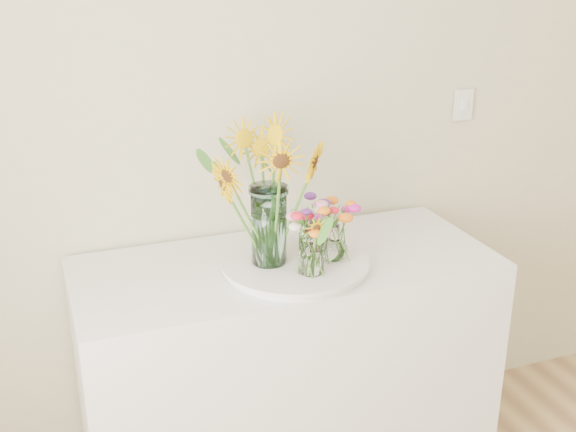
{
  "coord_description": "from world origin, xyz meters",
  "views": [
    {
      "loc": [
        -1.24,
        -0.12,
        1.9
      ],
      "look_at": [
        -0.5,
        1.85,
        1.09
      ],
      "focal_mm": 45.0,
      "sensor_mm": 36.0,
      "label": 1
    }
  ],
  "objects_px": {
    "counter": "(286,376)",
    "tray": "(295,266)",
    "small_vase_b": "(334,243)",
    "small_vase_c": "(313,235)",
    "small_vase_a": "(311,254)",
    "mason_jar": "(269,225)"
  },
  "relations": [
    {
      "from": "mason_jar",
      "to": "small_vase_c",
      "type": "relative_size",
      "value": 2.47
    },
    {
      "from": "tray",
      "to": "counter",
      "type": "bearing_deg",
      "value": 93.48
    },
    {
      "from": "counter",
      "to": "small_vase_b",
      "type": "xyz_separation_m",
      "value": [
        0.13,
        -0.1,
        0.54
      ]
    },
    {
      "from": "mason_jar",
      "to": "small_vase_a",
      "type": "relative_size",
      "value": 1.95
    },
    {
      "from": "tray",
      "to": "small_vase_b",
      "type": "xyz_separation_m",
      "value": [
        0.12,
        -0.03,
        0.08
      ]
    },
    {
      "from": "counter",
      "to": "mason_jar",
      "type": "distance_m",
      "value": 0.61
    },
    {
      "from": "mason_jar",
      "to": "small_vase_a",
      "type": "height_order",
      "value": "mason_jar"
    },
    {
      "from": "counter",
      "to": "tray",
      "type": "height_order",
      "value": "tray"
    },
    {
      "from": "mason_jar",
      "to": "small_vase_c",
      "type": "xyz_separation_m",
      "value": [
        0.18,
        0.05,
        -0.08
      ]
    },
    {
      "from": "small_vase_c",
      "to": "tray",
      "type": "bearing_deg",
      "value": -141.91
    },
    {
      "from": "mason_jar",
      "to": "small_vase_c",
      "type": "bearing_deg",
      "value": 16.74
    },
    {
      "from": "tray",
      "to": "small_vase_c",
      "type": "xyz_separation_m",
      "value": [
        0.09,
        0.07,
        0.07
      ]
    },
    {
      "from": "tray",
      "to": "mason_jar",
      "type": "xyz_separation_m",
      "value": [
        -0.08,
        0.02,
        0.14
      ]
    },
    {
      "from": "small_vase_a",
      "to": "small_vase_c",
      "type": "height_order",
      "value": "small_vase_a"
    },
    {
      "from": "small_vase_a",
      "to": "small_vase_c",
      "type": "bearing_deg",
      "value": 65.53
    },
    {
      "from": "small_vase_a",
      "to": "small_vase_b",
      "type": "distance_m",
      "value": 0.13
    },
    {
      "from": "counter",
      "to": "small_vase_c",
      "type": "distance_m",
      "value": 0.54
    },
    {
      "from": "small_vase_b",
      "to": "small_vase_c",
      "type": "bearing_deg",
      "value": 106.33
    },
    {
      "from": "counter",
      "to": "mason_jar",
      "type": "height_order",
      "value": "mason_jar"
    },
    {
      "from": "counter",
      "to": "small_vase_b",
      "type": "bearing_deg",
      "value": -37.87
    },
    {
      "from": "counter",
      "to": "small_vase_a",
      "type": "height_order",
      "value": "small_vase_a"
    },
    {
      "from": "counter",
      "to": "small_vase_a",
      "type": "distance_m",
      "value": 0.57
    }
  ]
}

